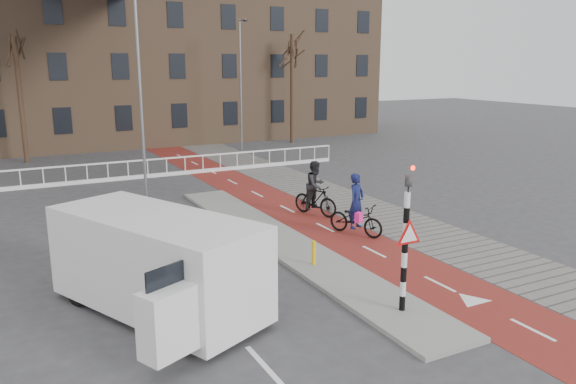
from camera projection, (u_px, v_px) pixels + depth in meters
name	position (u px, v px, depth m)	size (l,w,h in m)	color
ground	(373.00, 282.00, 15.39)	(120.00, 120.00, 0.00)	#38383A
bike_lane	(266.00, 199.00, 24.70)	(2.50, 60.00, 0.01)	maroon
sidewalk	(321.00, 192.00, 25.96)	(3.00, 60.00, 0.01)	slate
curb_island	(284.00, 243.00, 18.52)	(1.80, 16.00, 0.12)	gray
traffic_signal	(406.00, 235.00, 12.92)	(0.80, 0.80, 3.68)	black
bollard	(314.00, 253.00, 16.27)	(0.12, 0.12, 0.71)	yellow
cyclist_near	(356.00, 214.00, 19.41)	(1.54, 2.21, 2.16)	black
cyclist_far	(315.00, 193.00, 21.86)	(1.30, 2.10, 2.15)	black
van	(157.00, 262.00, 13.26)	(4.35, 6.00, 2.40)	white
railing	(87.00, 177.00, 27.77)	(28.00, 0.10, 0.99)	silver
townhouse_row	(76.00, 34.00, 39.94)	(46.00, 10.00, 15.90)	#7F6047
tree_mid	(21.00, 101.00, 32.85)	(0.29, 0.29, 7.31)	#312116
tree_right	(292.00, 89.00, 41.11)	(0.27, 0.27, 7.84)	#312116
streetlight_near	(141.00, 97.00, 23.36)	(0.12, 0.12, 8.89)	slate
streetlight_right	(241.00, 86.00, 37.34)	(0.12, 0.12, 8.60)	slate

